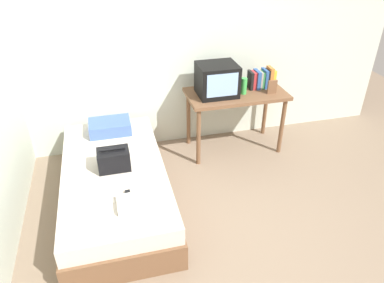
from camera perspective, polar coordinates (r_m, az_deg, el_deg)
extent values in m
plane|color=#84705B|center=(3.38, 8.21, -16.01)|extent=(8.00, 8.00, 0.00)
cube|color=silver|center=(4.36, -0.43, 15.84)|extent=(5.20, 0.10, 2.60)
cube|color=brown|center=(3.77, -11.81, -7.80)|extent=(1.00, 2.00, 0.27)
cube|color=beige|center=(3.63, -12.18, -5.12)|extent=(0.97, 1.94, 0.17)
cube|color=brown|center=(4.31, 6.98, 7.45)|extent=(1.16, 0.60, 0.04)
cylinder|color=brown|center=(4.13, 1.04, 0.64)|extent=(0.05, 0.05, 0.72)
cylinder|color=brown|center=(4.48, 13.98, 2.32)|extent=(0.05, 0.05, 0.72)
cylinder|color=brown|center=(4.53, -0.56, 3.66)|extent=(0.05, 0.05, 0.72)
cylinder|color=brown|center=(4.86, 11.48, 5.01)|extent=(0.05, 0.05, 0.72)
cube|color=black|center=(4.15, 3.96, 9.69)|extent=(0.44, 0.38, 0.36)
cube|color=#8CB2E0|center=(3.98, 4.83, 8.81)|extent=(0.35, 0.01, 0.26)
cylinder|color=green|center=(4.24, 8.17, 8.66)|extent=(0.07, 0.07, 0.19)
cube|color=black|center=(4.39, 9.17, 9.54)|extent=(0.03, 0.14, 0.21)
cube|color=#B72D33|center=(4.40, 9.63, 9.53)|extent=(0.04, 0.13, 0.20)
cube|color=#2D5699|center=(4.42, 10.17, 9.63)|extent=(0.04, 0.16, 0.22)
cube|color=gray|center=(4.43, 10.58, 9.63)|extent=(0.02, 0.16, 0.21)
cube|color=#337F47|center=(4.45, 10.92, 9.57)|extent=(0.03, 0.14, 0.20)
cube|color=#2D5699|center=(4.46, 11.34, 9.75)|extent=(0.03, 0.16, 0.22)
cube|color=black|center=(4.47, 11.69, 9.72)|extent=(0.02, 0.14, 0.21)
cube|color=#CC7233|center=(4.48, 12.12, 9.93)|extent=(0.04, 0.14, 0.24)
cube|color=gold|center=(4.50, 12.56, 9.76)|extent=(0.03, 0.14, 0.21)
cube|color=brown|center=(4.31, 12.52, 8.40)|extent=(0.11, 0.02, 0.16)
cube|color=#4766AD|center=(4.15, -12.80, 2.29)|extent=(0.45, 0.32, 0.13)
cube|color=black|center=(3.52, -12.22, -2.80)|extent=(0.30, 0.20, 0.20)
cylinder|color=black|center=(3.45, -12.43, -1.22)|extent=(0.24, 0.02, 0.02)
cube|color=white|center=(3.28, -14.12, -8.00)|extent=(0.21, 0.29, 0.01)
cube|color=black|center=(3.20, -10.02, -8.49)|extent=(0.04, 0.16, 0.02)
cube|color=white|center=(3.10, -9.11, -9.52)|extent=(0.28, 0.22, 0.06)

